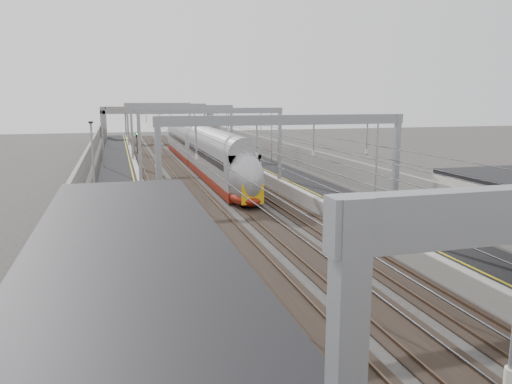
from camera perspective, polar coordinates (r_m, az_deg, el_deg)
platform_left at (r=47.32m, az=-15.20°, el=0.64°), size 4.00×120.00×1.00m
platform_right at (r=50.00m, az=3.45°, el=1.52°), size 4.00×120.00×1.00m
tracks at (r=48.09m, az=-5.61°, el=0.58°), size 11.40×140.00×0.20m
overhead_line at (r=53.94m, az=-6.97°, el=8.15°), size 13.00×140.00×6.60m
overbridge at (r=102.03m, az=-11.14°, el=8.69°), size 22.00×2.20×6.90m
wall_left at (r=47.25m, az=-19.14°, el=1.76°), size 0.30×120.00×3.20m
wall_right at (r=50.96m, az=6.87°, el=2.88°), size 0.30×120.00×3.20m
train at (r=59.60m, az=-6.21°, el=4.50°), size 2.72×49.52×4.30m
signal_green at (r=77.46m, az=-13.44°, el=5.90°), size 0.32×0.32×3.48m
signal_red_near at (r=73.21m, az=-6.66°, el=5.86°), size 0.32×0.32×3.48m
signal_red_far at (r=72.42m, az=-4.78°, el=5.84°), size 0.32×0.32×3.48m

